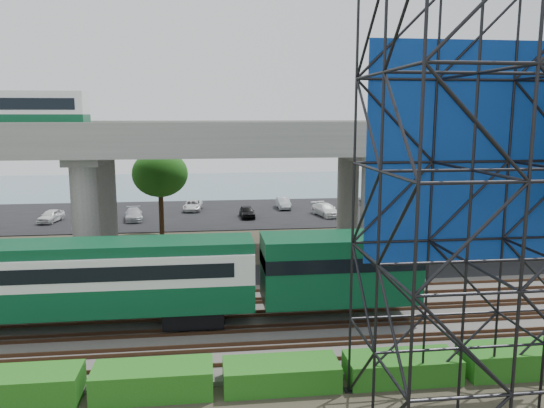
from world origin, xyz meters
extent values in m
plane|color=#474233|center=(0.00, 0.00, 0.00)|extent=(140.00, 140.00, 0.00)
cube|color=slate|center=(0.00, 2.00, 0.10)|extent=(90.00, 12.00, 0.20)
cube|color=black|center=(0.00, 10.50, 0.04)|extent=(90.00, 5.00, 0.08)
cube|color=black|center=(0.00, 34.00, 0.04)|extent=(90.00, 18.00, 0.08)
cube|color=slate|center=(0.00, 56.00, 0.01)|extent=(140.00, 40.00, 0.03)
cube|color=#472D1E|center=(0.00, -2.72, 0.28)|extent=(90.00, 0.08, 0.16)
cube|color=#472D1E|center=(0.00, -1.28, 0.28)|extent=(90.00, 0.08, 0.16)
cube|color=#472D1E|center=(0.00, -0.72, 0.28)|extent=(90.00, 0.08, 0.16)
cube|color=#472D1E|center=(0.00, 0.72, 0.28)|extent=(90.00, 0.08, 0.16)
cube|color=#472D1E|center=(0.00, 1.28, 0.28)|extent=(90.00, 0.08, 0.16)
cube|color=#472D1E|center=(0.00, 2.72, 0.28)|extent=(90.00, 0.08, 0.16)
cube|color=#472D1E|center=(0.00, 3.28, 0.28)|extent=(90.00, 0.08, 0.16)
cube|color=#472D1E|center=(0.00, 4.72, 0.28)|extent=(90.00, 0.08, 0.16)
cube|color=#472D1E|center=(0.00, 5.28, 0.28)|extent=(90.00, 0.08, 0.16)
cube|color=#472D1E|center=(0.00, 6.72, 0.28)|extent=(90.00, 0.08, 0.16)
cube|color=black|center=(-2.59, 2.00, 0.81)|extent=(3.00, 2.20, 0.90)
cube|color=#094225|center=(-9.09, 2.00, 1.96)|extent=(19.00, 3.00, 1.40)
cube|color=silver|center=(-9.09, 2.00, 3.41)|extent=(19.00, 3.00, 1.50)
cube|color=#094225|center=(-9.09, 2.00, 4.41)|extent=(19.00, 2.60, 0.50)
cube|color=black|center=(-8.09, 2.00, 3.46)|extent=(15.00, 3.06, 0.70)
cube|color=#094225|center=(4.91, 2.00, 2.96)|extent=(8.00, 3.00, 3.40)
cube|color=#9E9B93|center=(0.00, 16.00, 8.60)|extent=(80.00, 12.00, 1.20)
cube|color=#9E9B93|center=(0.00, 10.25, 9.75)|extent=(80.00, 0.50, 1.10)
cube|color=#9E9B93|center=(0.00, 21.75, 9.75)|extent=(80.00, 0.50, 1.10)
cylinder|color=#9E9B93|center=(-10.00, 12.50, 4.00)|extent=(1.80, 1.80, 8.00)
cylinder|color=#9E9B93|center=(-10.00, 19.50, 4.00)|extent=(1.80, 1.80, 8.00)
cube|color=#9E9B93|center=(-10.00, 16.00, 7.70)|extent=(2.40, 9.00, 0.60)
cylinder|color=#9E9B93|center=(10.00, 12.50, 4.00)|extent=(1.80, 1.80, 8.00)
cylinder|color=#9E9B93|center=(10.00, 19.50, 4.00)|extent=(1.80, 1.80, 8.00)
cube|color=#9E9B93|center=(10.00, 16.00, 7.70)|extent=(2.40, 9.00, 0.60)
cube|color=black|center=(-16.30, 16.00, 9.55)|extent=(12.00, 2.50, 0.70)
cube|color=navy|center=(8.09, -4.95, 9.30)|extent=(8.10, 0.08, 8.25)
cube|color=#165E15|center=(-9.00, -4.30, 0.60)|extent=(4.60, 1.80, 1.20)
cube|color=#165E15|center=(-4.00, -4.30, 0.58)|extent=(4.60, 1.80, 1.15)
cube|color=#165E15|center=(1.00, -4.30, 0.52)|extent=(4.60, 1.80, 1.03)
cube|color=#165E15|center=(6.00, -4.30, 0.51)|extent=(4.60, 1.80, 1.01)
cube|color=#165E15|center=(11.00, -4.30, 0.56)|extent=(4.60, 1.80, 1.12)
cylinder|color=#382314|center=(14.00, 12.50, 2.40)|extent=(0.44, 0.44, 4.80)
ellipsoid|color=#165E15|center=(14.00, 12.50, 5.60)|extent=(4.94, 4.94, 4.18)
cylinder|color=#382314|center=(-6.00, 24.00, 2.40)|extent=(0.44, 0.44, 4.80)
ellipsoid|color=#165E15|center=(-6.00, 24.00, 5.60)|extent=(4.94, 4.94, 4.18)
imported|color=black|center=(-11.91, 10.39, 0.73)|extent=(5.17, 3.92, 1.30)
imported|color=white|center=(-17.60, 31.00, 0.71)|extent=(2.19, 3.92, 1.26)
imported|color=#ADAFB5|center=(-14.32, 36.00, 0.66)|extent=(1.24, 3.54, 1.17)
imported|color=#B5B7BD|center=(-9.42, 31.00, 0.68)|extent=(2.27, 4.36, 1.21)
imported|color=silver|center=(-3.53, 36.00, 0.65)|extent=(2.28, 4.27, 1.14)
imported|color=black|center=(2.26, 31.00, 0.69)|extent=(1.61, 3.65, 1.22)
imported|color=#ACB0B4|center=(6.84, 36.00, 0.71)|extent=(1.43, 3.84, 1.25)
imported|color=white|center=(10.73, 31.00, 0.73)|extent=(2.84, 4.79, 1.30)
imported|color=#9FA1A6|center=(17.62, 36.00, 0.64)|extent=(2.83, 4.40, 1.13)
camera|label=1|loc=(-1.72, -23.83, 10.71)|focal=35.00mm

